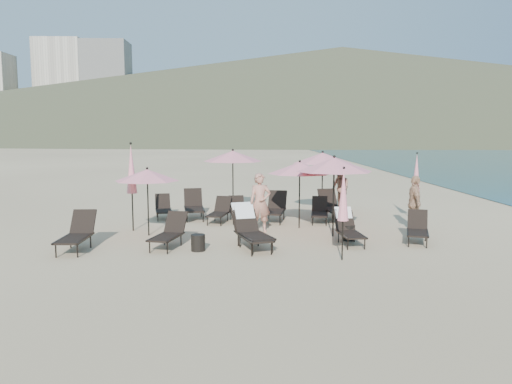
{
  "coord_description": "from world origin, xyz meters",
  "views": [
    {
      "loc": [
        -1.38,
        -13.47,
        3.16
      ],
      "look_at": [
        -0.94,
        3.5,
        1.1
      ],
      "focal_mm": 35.0,
      "sensor_mm": 36.0,
      "label": 1
    }
  ],
  "objects_px": {
    "lounger_2": "(250,227)",
    "umbrella_open_0": "(147,175)",
    "beachgoer_a": "(260,203)",
    "umbrella_closed_2": "(131,170)",
    "beachgoer_c": "(415,203)",
    "umbrella_open_2": "(334,165)",
    "lounger_10": "(320,211)",
    "side_table_1": "(348,233)",
    "lounger_3": "(251,229)",
    "umbrella_open_1": "(300,168)",
    "beachgoer_b": "(340,189)",
    "lounger_12": "(194,205)",
    "lounger_9": "(275,208)",
    "lounger_7": "(219,211)",
    "side_table_0": "(198,243)",
    "lounger_4": "(348,227)",
    "lounger_1": "(169,232)",
    "umbrella_closed_0": "(343,195)",
    "lounger_8": "(238,210)",
    "lounger_0": "(77,233)",
    "umbrella_open_3": "(233,156)",
    "umbrella_closed_1": "(416,173)",
    "lounger_6": "(163,208)",
    "umbrella_open_4": "(323,158)",
    "lounger_5": "(418,228)",
    "lounger_11": "(332,206)"
  },
  "relations": [
    {
      "from": "lounger_3",
      "to": "umbrella_open_1",
      "type": "distance_m",
      "value": 3.55
    },
    {
      "from": "lounger_10",
      "to": "umbrella_closed_2",
      "type": "distance_m",
      "value": 6.55
    },
    {
      "from": "lounger_4",
      "to": "lounger_6",
      "type": "distance_m",
      "value": 7.3
    },
    {
      "from": "umbrella_closed_2",
      "to": "lounger_12",
      "type": "bearing_deg",
      "value": 52.78
    },
    {
      "from": "lounger_12",
      "to": "lounger_5",
      "type": "bearing_deg",
      "value": -39.9
    },
    {
      "from": "beachgoer_b",
      "to": "side_table_0",
      "type": "bearing_deg",
      "value": -59.09
    },
    {
      "from": "lounger_6",
      "to": "umbrella_open_4",
      "type": "height_order",
      "value": "umbrella_open_4"
    },
    {
      "from": "lounger_4",
      "to": "lounger_12",
      "type": "distance_m",
      "value": 6.4
    },
    {
      "from": "umbrella_open_2",
      "to": "beachgoer_b",
      "type": "bearing_deg",
      "value": 76.75
    },
    {
      "from": "lounger_0",
      "to": "lounger_1",
      "type": "distance_m",
      "value": 2.43
    },
    {
      "from": "umbrella_open_2",
      "to": "umbrella_closed_0",
      "type": "bearing_deg",
      "value": -95.59
    },
    {
      "from": "lounger_3",
      "to": "lounger_7",
      "type": "xyz_separation_m",
      "value": [
        -1.04,
        3.92,
        -0.12
      ]
    },
    {
      "from": "lounger_3",
      "to": "lounger_9",
      "type": "bearing_deg",
      "value": 60.34
    },
    {
      "from": "beachgoer_a",
      "to": "umbrella_open_4",
      "type": "bearing_deg",
      "value": 48.57
    },
    {
      "from": "lounger_0",
      "to": "lounger_8",
      "type": "distance_m",
      "value": 6.04
    },
    {
      "from": "lounger_8",
      "to": "side_table_1",
      "type": "xyz_separation_m",
      "value": [
        3.27,
        -3.25,
        -0.17
      ]
    },
    {
      "from": "lounger_6",
      "to": "lounger_11",
      "type": "distance_m",
      "value": 6.18
    },
    {
      "from": "umbrella_open_2",
      "to": "umbrella_open_4",
      "type": "relative_size",
      "value": 1.01
    },
    {
      "from": "lounger_9",
      "to": "umbrella_open_2",
      "type": "distance_m",
      "value": 3.55
    },
    {
      "from": "umbrella_open_4",
      "to": "beachgoer_a",
      "type": "height_order",
      "value": "umbrella_open_4"
    },
    {
      "from": "umbrella_closed_1",
      "to": "side_table_0",
      "type": "distance_m",
      "value": 8.63
    },
    {
      "from": "beachgoer_a",
      "to": "umbrella_closed_2",
      "type": "bearing_deg",
      "value": 170.98
    },
    {
      "from": "lounger_7",
      "to": "side_table_1",
      "type": "distance_m",
      "value": 4.95
    },
    {
      "from": "umbrella_open_1",
      "to": "side_table_1",
      "type": "xyz_separation_m",
      "value": [
        1.23,
        -1.9,
        -1.76
      ]
    },
    {
      "from": "lounger_6",
      "to": "umbrella_open_2",
      "type": "xyz_separation_m",
      "value": [
        5.64,
        -3.34,
        1.79
      ]
    },
    {
      "from": "lounger_10",
      "to": "umbrella_open_0",
      "type": "bearing_deg",
      "value": -150.4
    },
    {
      "from": "lounger_3",
      "to": "lounger_9",
      "type": "xyz_separation_m",
      "value": [
        0.93,
        4.13,
        -0.05
      ]
    },
    {
      "from": "umbrella_closed_0",
      "to": "umbrella_closed_2",
      "type": "height_order",
      "value": "umbrella_closed_2"
    },
    {
      "from": "lounger_5",
      "to": "side_table_0",
      "type": "bearing_deg",
      "value": -153.62
    },
    {
      "from": "lounger_2",
      "to": "lounger_9",
      "type": "relative_size",
      "value": 1.04
    },
    {
      "from": "lounger_8",
      "to": "lounger_7",
      "type": "bearing_deg",
      "value": -166.95
    },
    {
      "from": "beachgoer_c",
      "to": "umbrella_open_2",
      "type": "bearing_deg",
      "value": 110.33
    },
    {
      "from": "lounger_12",
      "to": "lounger_9",
      "type": "bearing_deg",
      "value": -20.23
    },
    {
      "from": "umbrella_open_4",
      "to": "lounger_6",
      "type": "bearing_deg",
      "value": -172.23
    },
    {
      "from": "lounger_1",
      "to": "umbrella_closed_0",
      "type": "distance_m",
      "value": 4.87
    },
    {
      "from": "umbrella_open_0",
      "to": "beachgoer_c",
      "type": "relative_size",
      "value": 1.18
    },
    {
      "from": "umbrella_open_4",
      "to": "lounger_1",
      "type": "bearing_deg",
      "value": -132.85
    },
    {
      "from": "lounger_4",
      "to": "umbrella_closed_1",
      "type": "height_order",
      "value": "umbrella_closed_1"
    },
    {
      "from": "lounger_6",
      "to": "side_table_0",
      "type": "height_order",
      "value": "lounger_6"
    },
    {
      "from": "umbrella_open_3",
      "to": "umbrella_closed_1",
      "type": "bearing_deg",
      "value": -19.09
    },
    {
      "from": "lounger_10",
      "to": "side_table_1",
      "type": "height_order",
      "value": "lounger_10"
    },
    {
      "from": "lounger_0",
      "to": "umbrella_open_0",
      "type": "distance_m",
      "value": 2.8
    },
    {
      "from": "lounger_7",
      "to": "umbrella_open_0",
      "type": "xyz_separation_m",
      "value": [
        -2.06,
        -2.18,
        1.45
      ]
    },
    {
      "from": "umbrella_open_2",
      "to": "umbrella_open_1",
      "type": "bearing_deg",
      "value": 122.97
    },
    {
      "from": "lounger_10",
      "to": "umbrella_open_2",
      "type": "distance_m",
      "value": 2.99
    },
    {
      "from": "lounger_6",
      "to": "beachgoer_c",
      "type": "bearing_deg",
      "value": -28.2
    },
    {
      "from": "lounger_10",
      "to": "umbrella_closed_2",
      "type": "xyz_separation_m",
      "value": [
        -6.21,
        -1.36,
        1.57
      ]
    },
    {
      "from": "lounger_7",
      "to": "lounger_10",
      "type": "relative_size",
      "value": 1.02
    },
    {
      "from": "lounger_2",
      "to": "umbrella_open_0",
      "type": "distance_m",
      "value": 3.69
    },
    {
      "from": "umbrella_open_3",
      "to": "side_table_1",
      "type": "height_order",
      "value": "umbrella_open_3"
    }
  ]
}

